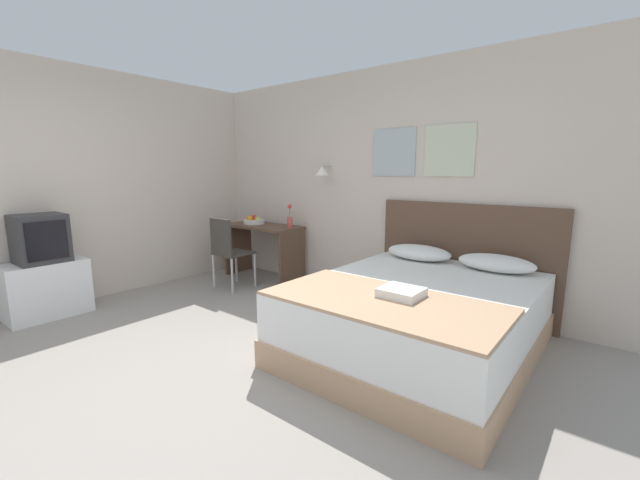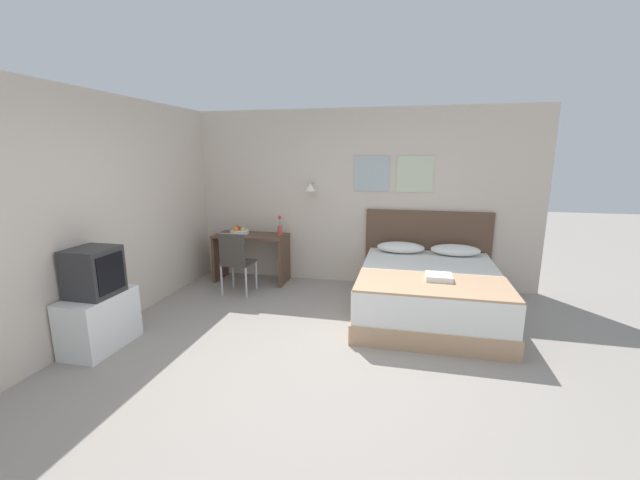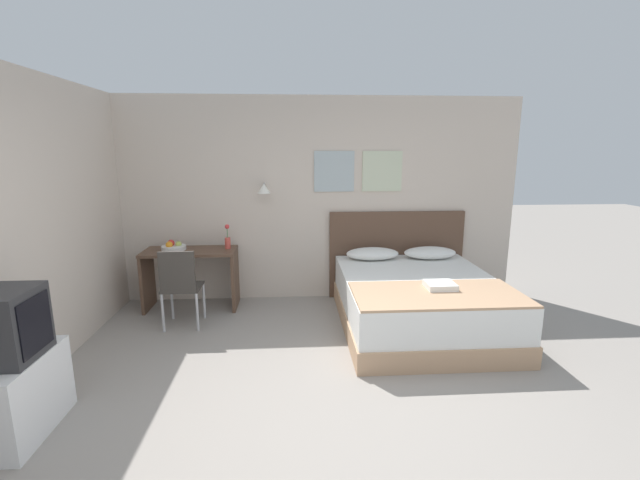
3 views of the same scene
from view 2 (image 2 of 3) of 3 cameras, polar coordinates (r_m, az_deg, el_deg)
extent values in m
plane|color=gray|center=(3.88, -2.70, -18.32)|extent=(24.00, 24.00, 0.00)
cube|color=beige|center=(6.07, 4.14, 6.11)|extent=(5.58, 0.06, 2.65)
cube|color=#A8B7BC|center=(5.95, 7.51, 9.55)|extent=(0.52, 0.02, 0.52)
cube|color=beige|center=(5.93, 13.67, 9.30)|extent=(0.52, 0.02, 0.52)
cylinder|color=#B2B2B7|center=(6.05, -1.20, 8.26)|extent=(0.02, 0.16, 0.02)
cone|color=white|center=(5.96, -1.41, 7.72)|extent=(0.17, 0.17, 0.12)
cube|color=beige|center=(4.58, -34.12, 2.01)|extent=(0.06, 5.72, 2.65)
cube|color=tan|center=(5.18, 15.39, -9.25)|extent=(1.70, 2.09, 0.22)
cube|color=white|center=(5.08, 15.58, -6.16)|extent=(1.66, 2.05, 0.37)
cube|color=brown|center=(6.07, 15.24, -1.38)|extent=(1.82, 0.06, 1.17)
ellipsoid|color=white|center=(5.79, 11.65, -1.05)|extent=(0.68, 0.37, 0.15)
ellipsoid|color=white|center=(5.83, 19.09, -1.39)|extent=(0.68, 0.37, 0.15)
cube|color=tan|center=(4.45, 16.06, -6.19)|extent=(1.65, 0.84, 0.02)
cube|color=white|center=(4.58, 16.92, -5.16)|extent=(0.29, 0.26, 0.06)
cube|color=brown|center=(6.23, -10.04, 0.64)|extent=(1.13, 0.52, 0.03)
cube|color=brown|center=(6.54, -14.34, -2.40)|extent=(0.04, 0.48, 0.72)
cube|color=brown|center=(6.13, -5.19, -3.04)|extent=(0.04, 0.48, 0.72)
cube|color=#3D3833|center=(5.79, -11.75, -3.23)|extent=(0.41, 0.41, 0.02)
cube|color=#3D3833|center=(5.56, -12.67, -1.39)|extent=(0.38, 0.03, 0.45)
cylinder|color=#B7B7BC|center=(6.09, -12.54, -4.74)|extent=(0.03, 0.03, 0.44)
cylinder|color=#B7B7BC|center=(5.95, -9.27, -5.03)|extent=(0.03, 0.03, 0.44)
cylinder|color=#B7B7BC|center=(5.77, -14.11, -5.78)|extent=(0.03, 0.03, 0.44)
cylinder|color=#B7B7BC|center=(5.62, -10.69, -6.12)|extent=(0.03, 0.03, 0.44)
cylinder|color=silver|center=(6.31, -11.65, 1.14)|extent=(0.30, 0.30, 0.05)
sphere|color=#B2C156|center=(6.29, -11.13, 1.53)|extent=(0.07, 0.07, 0.07)
sphere|color=red|center=(6.35, -11.86, 1.66)|extent=(0.09, 0.09, 0.09)
sphere|color=orange|center=(6.28, -12.17, 1.50)|extent=(0.08, 0.08, 0.08)
cylinder|color=#D14C42|center=(6.09, -5.85, 1.35)|extent=(0.07, 0.07, 0.14)
cylinder|color=#3D7538|center=(6.07, -5.88, 2.65)|extent=(0.01, 0.01, 0.14)
sphere|color=#DB3838|center=(6.06, -5.89, 3.31)|extent=(0.06, 0.06, 0.06)
cube|color=white|center=(4.73, -29.40, -10.25)|extent=(0.43, 0.74, 0.58)
cube|color=#2D2D30|center=(4.57, -30.10, -4.02)|extent=(0.41, 0.44, 0.49)
cube|color=black|center=(4.43, -28.11, -4.28)|extent=(0.01, 0.35, 0.38)
camera|label=1|loc=(2.53, 51.55, -3.23)|focal=22.00mm
camera|label=3|loc=(1.16, -60.48, 6.85)|focal=24.00mm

